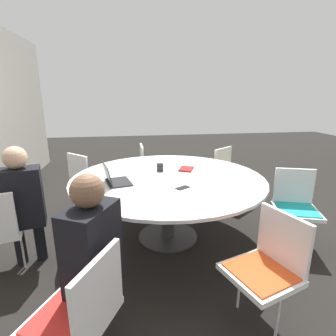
# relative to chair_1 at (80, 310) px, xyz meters

# --- Properties ---
(ground_plane) EXTENTS (16.00, 16.00, 0.00)m
(ground_plane) POSITION_rel_chair_1_xyz_m (1.53, -0.72, -0.50)
(ground_plane) COLOR black
(conference_table) EXTENTS (2.12, 2.12, 0.75)m
(conference_table) POSITION_rel_chair_1_xyz_m (1.53, -0.72, 0.15)
(conference_table) COLOR #333333
(conference_table) RESTS_ON ground_plane
(chair_1) EXTENTS (0.58, 0.58, 0.85)m
(chair_1) POSITION_rel_chair_1_xyz_m (0.00, 0.00, 0.00)
(chair_1) COLOR white
(chair_1) RESTS_ON ground_plane
(chair_2) EXTENTS (0.55, 0.54, 0.85)m
(chair_2) POSITION_rel_chair_1_xyz_m (0.23, -1.22, 0.00)
(chair_2) COLOR white
(chair_2) RESTS_ON ground_plane
(chair_3) EXTENTS (0.54, 0.55, 0.85)m
(chair_3) POSITION_rel_chair_1_xyz_m (1.16, -2.06, 0.00)
(chair_3) COLOR white
(chair_3) RESTS_ON ground_plane
(chair_4) EXTENTS (0.60, 0.60, 0.85)m
(chair_4) POSITION_rel_chair_1_xyz_m (2.40, -1.80, 0.00)
(chair_4) COLOR white
(chair_4) RESTS_ON ground_plane
(chair_5) EXTENTS (0.45, 0.43, 0.85)m
(chair_5) POSITION_rel_chair_1_xyz_m (2.91, -0.63, 0.00)
(chair_5) COLOR white
(chair_5) RESTS_ON ground_plane
(chair_6) EXTENTS (0.61, 0.61, 0.85)m
(chair_6) POSITION_rel_chair_1_xyz_m (2.46, 0.31, 0.00)
(chair_6) COLOR white
(chair_6) RESTS_ON ground_plane
(person_0) EXTENTS (0.32, 0.40, 1.20)m
(person_0) POSITION_rel_chair_1_xyz_m (1.20, 0.69, 0.20)
(person_0) COLOR black
(person_0) RESTS_ON ground_plane
(person_1) EXTENTS (0.42, 0.36, 1.20)m
(person_1) POSITION_rel_chair_1_xyz_m (0.25, -0.04, 0.20)
(person_1) COLOR black
(person_1) RESTS_ON ground_plane
(laptop) EXTENTS (0.37, 0.32, 0.21)m
(laptop) POSITION_rel_chair_1_xyz_m (1.39, -0.14, 0.30)
(laptop) COLOR #232326
(laptop) RESTS_ON conference_table
(spiral_notebook) EXTENTS (0.25, 0.22, 0.02)m
(spiral_notebook) POSITION_rel_chair_1_xyz_m (1.77, -0.98, 0.26)
(spiral_notebook) COLOR maroon
(spiral_notebook) RESTS_ON conference_table
(coffee_cup) EXTENTS (0.08, 0.08, 0.09)m
(coffee_cup) POSITION_rel_chair_1_xyz_m (1.75, -0.66, 0.29)
(coffee_cup) COLOR black
(coffee_cup) RESTS_ON conference_table
(cell_phone) EXTENTS (0.13, 0.16, 0.01)m
(cell_phone) POSITION_rel_chair_1_xyz_m (1.14, -0.80, 0.25)
(cell_phone) COLOR black
(cell_phone) RESTS_ON conference_table
(handbag) EXTENTS (0.36, 0.16, 0.28)m
(handbag) POSITION_rel_chair_1_xyz_m (1.60, -2.26, -0.36)
(handbag) COLOR black
(handbag) RESTS_ON ground_plane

